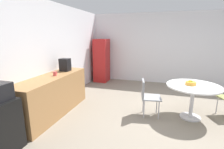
# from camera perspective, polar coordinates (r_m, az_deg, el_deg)

# --- Properties ---
(ground_plane) EXTENTS (6.00, 6.00, 0.00)m
(ground_plane) POSITION_cam_1_polar(r_m,az_deg,el_deg) (4.02, 19.67, -14.17)
(ground_plane) COLOR gray
(wall_back) EXTENTS (6.00, 0.10, 2.60)m
(wall_back) POSITION_cam_1_polar(r_m,az_deg,el_deg) (4.51, -20.40, 6.10)
(wall_back) COLOR silver
(wall_back) RESTS_ON ground_plane
(wall_side_right) EXTENTS (0.10, 6.00, 2.60)m
(wall_side_right) POSITION_cam_1_polar(r_m,az_deg,el_deg) (6.60, 19.38, 8.22)
(wall_side_right) COLOR silver
(wall_side_right) RESTS_ON ground_plane
(counter_block) EXTENTS (2.11, 0.60, 0.90)m
(counter_block) POSITION_cam_1_polar(r_m,az_deg,el_deg) (4.13, -19.42, -6.61)
(counter_block) COLOR #9E7042
(counter_block) RESTS_ON ground_plane
(locker_cabinet) EXTENTS (0.60, 0.50, 1.64)m
(locker_cabinet) POSITION_cam_1_polar(r_m,az_deg,el_deg) (6.60, -3.51, 4.76)
(locker_cabinet) COLOR #B21E1E
(locker_cabinet) RESTS_ON ground_plane
(round_table) EXTENTS (1.11, 1.11, 0.75)m
(round_table) POSITION_cam_1_polar(r_m,az_deg,el_deg) (4.03, 25.78, -5.19)
(round_table) COLOR silver
(round_table) RESTS_ON ground_plane
(chair_gray) EXTENTS (0.48, 0.48, 0.83)m
(chair_gray) POSITION_cam_1_polar(r_m,az_deg,el_deg) (3.86, 11.74, -6.36)
(chair_gray) COLOR silver
(chair_gray) RESTS_ON ground_plane
(fruit_bowl) EXTENTS (0.22, 0.22, 0.11)m
(fruit_bowl) POSITION_cam_1_polar(r_m,az_deg,el_deg) (3.99, 25.14, -2.60)
(fruit_bowl) COLOR gold
(fruit_bowl) RESTS_ON round_table
(mug_white) EXTENTS (0.13, 0.08, 0.09)m
(mug_white) POSITION_cam_1_polar(r_m,az_deg,el_deg) (4.00, -18.77, 0.28)
(mug_white) COLOR #D84C4C
(mug_white) RESTS_ON counter_block
(coffee_maker) EXTENTS (0.20, 0.24, 0.32)m
(coffee_maker) POSITION_cam_1_polar(r_m,az_deg,el_deg) (4.44, -15.63, 3.21)
(coffee_maker) COLOR black
(coffee_maker) RESTS_ON counter_block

